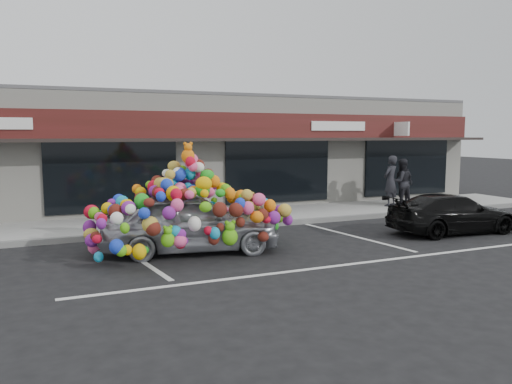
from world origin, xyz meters
name	(u,v)px	position (x,y,z in m)	size (l,w,h in m)	color
ground	(265,247)	(0.00, 0.00, 0.00)	(90.00, 90.00, 0.00)	black
shop_building	(179,151)	(0.00, 8.44, 2.16)	(24.00, 7.20, 4.31)	silver
sidewalk	(215,219)	(0.00, 4.00, 0.07)	(26.00, 3.00, 0.15)	gray
kerb	(231,227)	(0.00, 2.50, 0.07)	(26.00, 0.18, 0.16)	slate
parking_stripe_left	(136,257)	(-3.20, 0.20, 0.00)	(0.12, 4.40, 0.01)	silver
parking_stripe_mid	(354,236)	(2.80, 0.20, 0.00)	(0.12, 4.40, 0.01)	silver
parking_stripe_right	(495,223)	(8.20, 0.20, 0.00)	(0.12, 4.40, 0.01)	silver
lane_line	(388,260)	(2.00, -2.30, 0.00)	(14.00, 0.12, 0.01)	silver
toy_car	(190,215)	(-1.88, 0.23, 0.90)	(3.09, 4.83, 2.65)	gray
black_sedan	(452,214)	(5.67, -0.49, 0.56)	(3.89, 1.58, 1.13)	black
pedestrian_a	(390,181)	(6.85, 3.80, 1.10)	(0.69, 0.45, 1.90)	black
pedestrian_b	(401,182)	(7.41, 3.86, 1.03)	(0.86, 0.67, 1.77)	black
pedestrian_c	(403,182)	(7.62, 4.01, 1.02)	(0.42, 1.02, 1.74)	#2B272D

